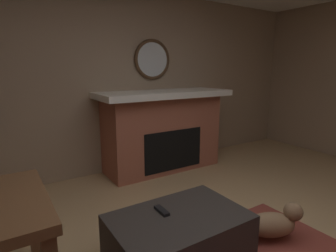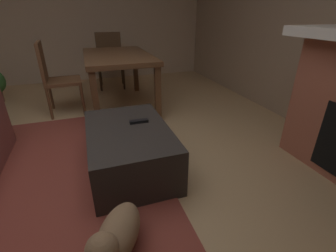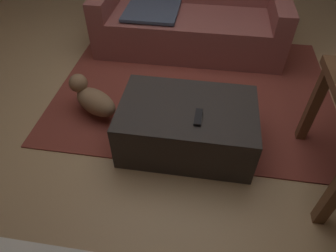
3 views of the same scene
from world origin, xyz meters
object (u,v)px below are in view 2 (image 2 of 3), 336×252
at_px(ottoman_coffee_table, 129,149).
at_px(dining_chair_east, 110,57).
at_px(tv_remote, 139,121).
at_px(small_dog, 116,236).
at_px(dining_table, 118,61).
at_px(dining_chair_north, 54,75).

height_order(ottoman_coffee_table, dining_chair_east, dining_chair_east).
xyz_separation_m(tv_remote, small_dog, (-0.92, 0.34, -0.23)).
bearing_deg(ottoman_coffee_table, dining_chair_east, -3.66).
bearing_deg(dining_chair_east, small_dog, 173.55).
distance_m(ottoman_coffee_table, dining_table, 1.66).
relative_size(tv_remote, dining_chair_east, 0.17).
distance_m(dining_table, small_dog, 2.49).
distance_m(ottoman_coffee_table, dining_chair_north, 1.74).
xyz_separation_m(dining_chair_east, small_dog, (-3.53, 0.40, -0.35)).
bearing_deg(ottoman_coffee_table, dining_table, -5.92).
relative_size(tv_remote, small_dog, 0.33).
distance_m(tv_remote, dining_table, 1.52).
distance_m(dining_chair_east, dining_chair_north, 1.39).
xyz_separation_m(ottoman_coffee_table, dining_chair_east, (2.70, -0.17, 0.33)).
bearing_deg(dining_chair_north, dining_table, -89.68).
xyz_separation_m(ottoman_coffee_table, small_dog, (-0.83, 0.23, -0.02)).
relative_size(dining_chair_east, dining_chair_north, 1.00).
bearing_deg(dining_table, small_dog, 170.81).
bearing_deg(tv_remote, ottoman_coffee_table, 127.44).
bearing_deg(dining_chair_north, dining_chair_east, -36.56).
relative_size(ottoman_coffee_table, small_dog, 2.10).
xyz_separation_m(dining_chair_north, small_dog, (-2.41, -0.43, -0.35)).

